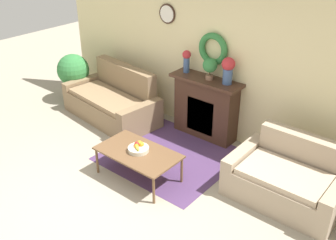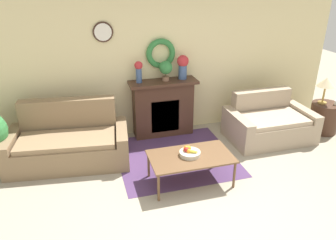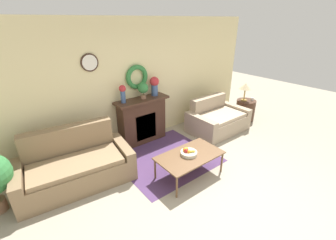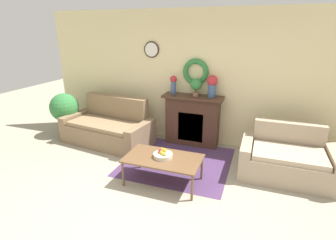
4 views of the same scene
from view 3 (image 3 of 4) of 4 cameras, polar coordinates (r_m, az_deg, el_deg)
ground_plane at (r=3.91m, az=15.35°, el=-19.24°), size 16.00×16.00×0.00m
floor_rug at (r=4.75m, az=-0.78°, el=-9.42°), size 1.88×1.78×0.01m
wall_back at (r=5.06m, az=-8.05°, el=9.35°), size 6.80×0.16×2.70m
fireplace at (r=5.16m, az=-6.57°, el=-0.02°), size 1.22×0.41×1.05m
couch_left at (r=4.28m, az=-22.40°, el=-10.75°), size 1.96×1.13×0.95m
loveseat_right at (r=5.88m, az=12.31°, el=0.12°), size 1.47×0.95×0.82m
coffee_table at (r=4.07m, az=5.52°, el=-9.19°), size 1.18×0.68×0.44m
fruit_bowl at (r=4.04m, az=5.18°, el=-8.19°), size 0.30×0.30×0.12m
side_table_by_loveseat at (r=6.74m, az=19.02°, el=2.45°), size 0.52×0.52×0.57m
table_lamp at (r=6.51m, az=19.12°, el=7.99°), size 0.33×0.33×0.49m
mug at (r=6.68m, az=20.60°, el=5.01°), size 0.08×0.08×0.08m
vase_on_mantel_left at (r=4.71m, az=-11.43°, el=6.86°), size 0.14×0.14×0.38m
vase_on_mantel_right at (r=5.09m, az=-3.46°, el=8.94°), size 0.21×0.21×0.43m
potted_plant_on_mantel at (r=4.92m, az=-6.38°, el=7.94°), size 0.23×0.23×0.35m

